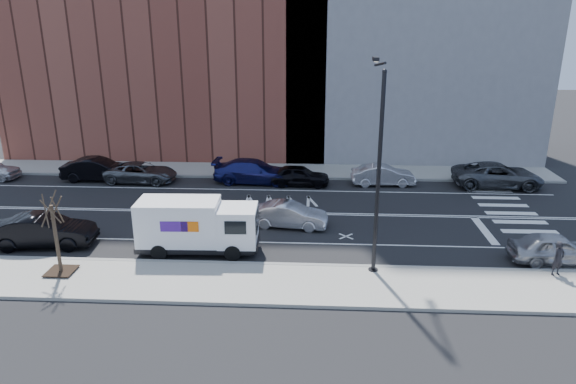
# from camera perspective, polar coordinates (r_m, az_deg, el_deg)

# --- Properties ---
(ground) EXTENTS (120.00, 120.00, 0.00)m
(ground) POSITION_cam_1_polar(r_m,az_deg,el_deg) (30.79, -5.09, -2.26)
(ground) COLOR black
(ground) RESTS_ON ground
(sidewalk_near) EXTENTS (44.00, 3.60, 0.15)m
(sidewalk_near) POSITION_cam_1_polar(r_m,az_deg,el_deg) (22.86, -8.19, -9.90)
(sidewalk_near) COLOR gray
(sidewalk_near) RESTS_ON ground
(sidewalk_far) EXTENTS (44.00, 3.60, 0.15)m
(sidewalk_far) POSITION_cam_1_polar(r_m,az_deg,el_deg) (39.05, -3.31, 2.41)
(sidewalk_far) COLOR gray
(sidewalk_far) RESTS_ON ground
(curb_near) EXTENTS (44.00, 0.25, 0.17)m
(curb_near) POSITION_cam_1_polar(r_m,az_deg,el_deg) (24.42, -7.39, -7.88)
(curb_near) COLOR gray
(curb_near) RESTS_ON ground
(curb_far) EXTENTS (44.00, 0.25, 0.17)m
(curb_far) POSITION_cam_1_polar(r_m,az_deg,el_deg) (37.33, -3.61, 1.66)
(curb_far) COLOR gray
(curb_far) RESTS_ON ground
(crosswalk) EXTENTS (3.00, 14.00, 0.01)m
(crosswalk) POSITION_cam_1_polar(r_m,az_deg,el_deg) (32.66, 23.96, -2.61)
(crosswalk) COLOR white
(crosswalk) RESTS_ON ground
(road_markings) EXTENTS (40.00, 8.60, 0.01)m
(road_markings) POSITION_cam_1_polar(r_m,az_deg,el_deg) (30.79, -5.09, -2.25)
(road_markings) COLOR white
(road_markings) RESTS_ON ground
(bldg_brick) EXTENTS (26.00, 10.00, 22.00)m
(bldg_brick) POSITION_cam_1_polar(r_m,az_deg,el_deg) (45.77, -13.12, 18.20)
(bldg_brick) COLOR brown
(bldg_brick) RESTS_ON ground
(streetlight) EXTENTS (0.44, 4.02, 9.34)m
(streetlight) POSITION_cam_1_polar(r_m,az_deg,el_deg) (22.50, 9.96, 3.30)
(streetlight) COLOR black
(streetlight) RESTS_ON ground
(street_tree) EXTENTS (1.20, 1.20, 3.75)m
(street_tree) POSITION_cam_1_polar(r_m,az_deg,el_deg) (24.89, -24.25, -5.48)
(street_tree) COLOR black
(street_tree) RESTS_ON ground
(fedex_van) EXTENTS (5.94, 2.25, 2.68)m
(fedex_van) POSITION_cam_1_polar(r_m,az_deg,el_deg) (25.41, -10.12, -3.67)
(fedex_van) COLOR black
(fedex_van) RESTS_ON ground
(far_parked_b) EXTENTS (4.99, 1.90, 1.62)m
(far_parked_b) POSITION_cam_1_polar(r_m,az_deg,el_deg) (39.06, -20.38, 2.39)
(far_parked_b) COLOR black
(far_parked_b) RESTS_ON ground
(far_parked_c) EXTENTS (5.11, 2.52, 1.39)m
(far_parked_c) POSITION_cam_1_polar(r_m,az_deg,el_deg) (37.72, -16.03, 2.11)
(far_parked_c) COLOR #515359
(far_parked_c) RESTS_ON ground
(far_parked_d) EXTENTS (5.78, 2.59, 1.64)m
(far_parked_d) POSITION_cam_1_polar(r_m,az_deg,el_deg) (36.15, -3.82, 2.31)
(far_parked_d) COLOR navy
(far_parked_d) RESTS_ON ground
(far_parked_e) EXTENTS (4.24, 1.83, 1.42)m
(far_parked_e) POSITION_cam_1_polar(r_m,az_deg,el_deg) (35.50, 1.24, 1.86)
(far_parked_e) COLOR black
(far_parked_e) RESTS_ON ground
(far_parked_f) EXTENTS (4.41, 1.74, 1.43)m
(far_parked_f) POSITION_cam_1_polar(r_m,az_deg,el_deg) (36.17, 10.51, 1.87)
(far_parked_f) COLOR silver
(far_parked_f) RESTS_ON ground
(far_parked_g) EXTENTS (6.06, 2.94, 1.66)m
(far_parked_g) POSITION_cam_1_polar(r_m,az_deg,el_deg) (37.95, 22.26, 1.74)
(far_parked_g) COLOR #46484D
(far_parked_g) RESTS_ON ground
(driving_sedan) EXTENTS (4.32, 1.96, 1.38)m
(driving_sedan) POSITION_cam_1_polar(r_m,az_deg,el_deg) (28.34, 0.15, -2.57)
(driving_sedan) COLOR silver
(driving_sedan) RESTS_ON ground
(near_parked_rear_a) EXTENTS (5.16, 2.22, 1.65)m
(near_parked_rear_a) POSITION_cam_1_polar(r_m,az_deg,el_deg) (28.66, -25.51, -3.92)
(near_parked_rear_a) COLOR black
(near_parked_rear_a) RESTS_ON ground
(near_parked_front) EXTENTS (4.26, 1.75, 1.45)m
(near_parked_front) POSITION_cam_1_polar(r_m,az_deg,el_deg) (27.28, 27.61, -5.58)
(near_parked_front) COLOR #A7A7AC
(near_parked_front) RESTS_ON ground
(pedestrian) EXTENTS (0.68, 0.58, 1.58)m
(pedestrian) POSITION_cam_1_polar(r_m,az_deg,el_deg) (25.66, 27.83, -6.56)
(pedestrian) COLOR black
(pedestrian) RESTS_ON sidewalk_near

